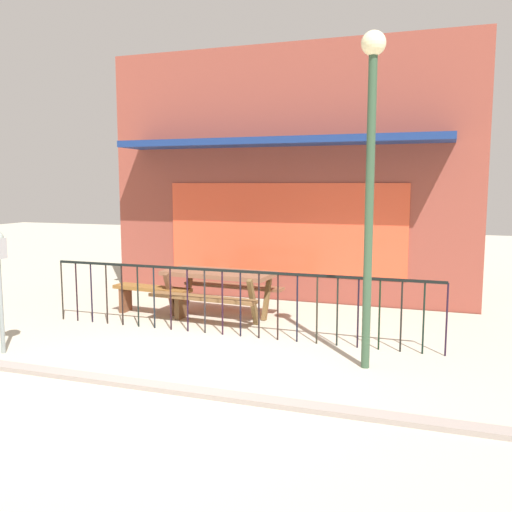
{
  "coord_description": "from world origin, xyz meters",
  "views": [
    {
      "loc": [
        2.91,
        -5.5,
        2.19
      ],
      "look_at": [
        0.24,
        2.18,
        1.13
      ],
      "focal_mm": 38.93,
      "sensor_mm": 36.0,
      "label": 1
    }
  ],
  "objects": [
    {
      "name": "ground",
      "position": [
        0.0,
        0.0,
        0.0
      ],
      "size": [
        40.0,
        40.0,
        0.0
      ],
      "primitive_type": "plane",
      "color": "#B5AF99"
    },
    {
      "name": "street_lamp",
      "position": [
        2.04,
        0.99,
        2.54
      ],
      "size": [
        0.28,
        0.28,
        3.88
      ],
      "color": "#314C35",
      "rests_on": "ground"
    },
    {
      "name": "curb_edge",
      "position": [
        0.0,
        -0.45,
        0.0
      ],
      "size": [
        9.8,
        0.2,
        0.11
      ],
      "primitive_type": "cube",
      "color": "gray",
      "rests_on": "ground"
    },
    {
      "name": "patio_bench",
      "position": [
        -1.73,
        2.54,
        0.35
      ],
      "size": [
        1.43,
        0.47,
        0.48
      ],
      "color": "brown",
      "rests_on": "ground"
    },
    {
      "name": "picnic_table_left",
      "position": [
        -0.59,
        2.69,
        0.61
      ],
      "size": [
        1.9,
        1.49,
        0.79
      ],
      "color": "brown",
      "rests_on": "ground"
    },
    {
      "name": "pub_storefront",
      "position": [
        0.0,
        4.61,
        2.36
      ],
      "size": [
        7.0,
        1.36,
        4.7
      ],
      "color": "#462518",
      "rests_on": "ground"
    },
    {
      "name": "patio_fence_front",
      "position": [
        -0.0,
        1.78,
        0.66
      ],
      "size": [
        5.9,
        0.04,
        0.97
      ],
      "color": "black",
      "rests_on": "ground"
    }
  ]
}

